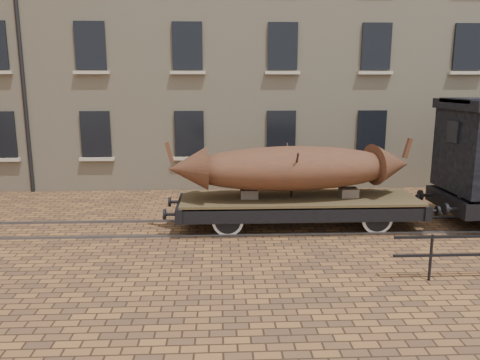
{
  "coord_description": "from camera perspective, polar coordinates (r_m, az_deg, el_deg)",
  "views": [
    {
      "loc": [
        -1.39,
        -12.8,
        4.06
      ],
      "look_at": [
        -0.78,
        0.5,
        1.3
      ],
      "focal_mm": 35.0,
      "sensor_mm": 36.0,
      "label": 1
    }
  ],
  "objects": [
    {
      "name": "ground",
      "position": [
        13.5,
        3.42,
        -5.81
      ],
      "size": [
        90.0,
        90.0,
        0.0
      ],
      "primitive_type": "plane",
      "color": "#513725"
    },
    {
      "name": "warehouse_cream",
      "position": [
        23.4,
        8.67,
        18.79
      ],
      "size": [
        40.0,
        10.19,
        14.0
      ],
      "color": "#C3B392",
      "rests_on": "ground"
    },
    {
      "name": "flatcar_wagon",
      "position": [
        13.43,
        7.19,
        -2.84
      ],
      "size": [
        7.54,
        2.04,
        1.14
      ],
      "color": "#493923",
      "rests_on": "ground"
    },
    {
      "name": "iron_boat",
      "position": [
        13.17,
        6.33,
        1.48
      ],
      "size": [
        6.99,
        2.37,
        1.66
      ],
      "color": "brown",
      "rests_on": "flatcar_wagon"
    },
    {
      "name": "rail_track",
      "position": [
        13.49,
        3.43,
        -5.69
      ],
      "size": [
        30.0,
        1.52,
        0.06
      ],
      "color": "#59595E",
      "rests_on": "ground"
    }
  ]
}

